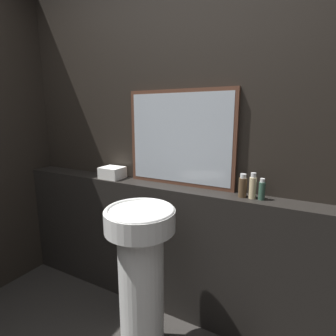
{
  "coord_description": "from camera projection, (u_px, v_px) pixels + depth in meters",
  "views": [
    {
      "loc": [
        0.84,
        -0.07,
        1.45
      ],
      "look_at": [
        0.05,
        1.4,
        1.11
      ],
      "focal_mm": 28.0,
      "sensor_mm": 36.0,
      "label": 1
    }
  ],
  "objects": [
    {
      "name": "mirror",
      "position": [
        180.0,
        138.0,
        1.82
      ],
      "size": [
        0.8,
        0.03,
        0.66
      ],
      "color": "#563323",
      "rests_on": "vanity_counter"
    },
    {
      "name": "towel_stack",
      "position": [
        112.0,
        173.0,
        2.07
      ],
      "size": [
        0.17,
        0.15,
        0.09
      ],
      "color": "white",
      "rests_on": "vanity_counter"
    },
    {
      "name": "shampoo_bottle",
      "position": [
        243.0,
        186.0,
        1.59
      ],
      "size": [
        0.05,
        0.05,
        0.14
      ],
      "color": "#4C3823",
      "rests_on": "vanity_counter"
    },
    {
      "name": "lotion_bottle",
      "position": [
        262.0,
        190.0,
        1.54
      ],
      "size": [
        0.04,
        0.04,
        0.13
      ],
      "color": "#2D4C3D",
      "rests_on": "vanity_counter"
    },
    {
      "name": "vanity_counter",
      "position": [
        168.0,
        248.0,
        1.94
      ],
      "size": [
        2.71,
        0.19,
        0.95
      ],
      "color": "black",
      "rests_on": "ground_plane"
    },
    {
      "name": "pedestal_sink",
      "position": [
        141.0,
        273.0,
        1.54
      ],
      "size": [
        0.4,
        0.4,
        0.94
      ],
      "color": "white",
      "rests_on": "ground_plane"
    },
    {
      "name": "conditioner_bottle",
      "position": [
        253.0,
        187.0,
        1.56
      ],
      "size": [
        0.04,
        0.04,
        0.16
      ],
      "color": "#C6B284",
      "rests_on": "vanity_counter"
    },
    {
      "name": "wall_back",
      "position": [
        177.0,
        143.0,
        1.89
      ],
      "size": [
        8.0,
        0.06,
        2.5
      ],
      "color": "black",
      "rests_on": "ground_plane"
    }
  ]
}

